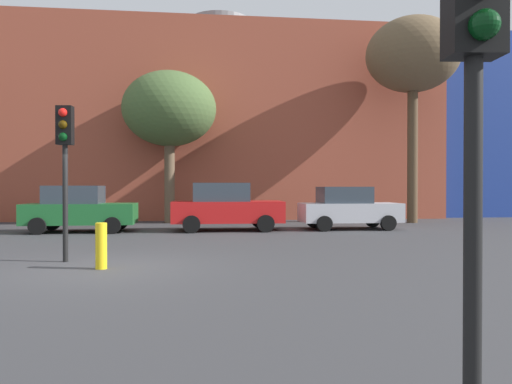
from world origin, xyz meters
The scene contains 10 objects.
ground_plane centered at (0.00, 0.00, 0.00)m, with size 200.00×200.00×0.00m, color #38383A.
building_backdrop centered at (3.47, 21.52, 5.36)m, with size 43.01×13.81×12.64m.
parked_car_2 centered at (-2.55, 8.75, 0.89)m, with size 4.13×2.03×1.79m.
parked_car_3 centered at (3.11, 8.75, 0.95)m, with size 4.39×2.15×1.90m.
parked_car_4 centered at (8.15, 8.75, 0.87)m, with size 4.04×1.98×1.75m.
traffic_light_near_right centered at (3.84, -7.74, 2.59)m, with size 0.38×0.37×3.51m.
traffic_light_island centered at (-1.06, 1.01, 2.67)m, with size 0.38×0.37×3.63m.
bare_tree_0 centered at (12.37, 11.95, 8.05)m, with size 4.50×4.50×9.96m.
bare_tree_1 centered at (0.65, 13.20, 5.47)m, with size 4.51×4.51×7.32m.
bollard_yellow_0 centered at (-0.04, -0.08, 0.49)m, with size 0.24×0.24×0.98m, color yellow.
Camera 1 is at (2.01, -10.81, 1.75)m, focal length 34.42 mm.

